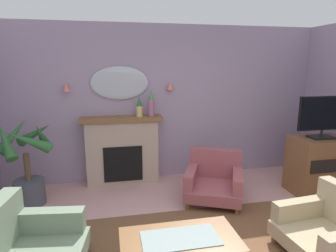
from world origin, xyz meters
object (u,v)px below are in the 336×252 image
object	(u,v)px
wall_sconce_right	(170,85)
coffee_table	(180,244)
mantel_vase_right	(139,107)
tv_flatscreen	(324,116)
potted_plant_tall_palm	(27,164)
wall_sconce_left	(66,87)
tv_cabinet	(317,165)
armchair_near_fireplace	(331,228)
mantel_vase_centre	(151,103)
fireplace	(122,151)
wall_mirror	(120,83)
armchair_beside_couch	(214,179)

from	to	relation	value
wall_sconce_right	coffee_table	size ratio (longest dim) A/B	0.13
mantel_vase_right	coffee_table	size ratio (longest dim) A/B	0.31
tv_flatscreen	wall_sconce_right	bearing A→B (deg)	152.35
potted_plant_tall_palm	mantel_vase_right	bearing A→B (deg)	16.62
wall_sconce_left	tv_cabinet	size ratio (longest dim) A/B	0.16
armchair_near_fireplace	tv_cabinet	xyz separation A→B (m)	(0.92, 1.39, 0.15)
mantel_vase_centre	tv_cabinet	size ratio (longest dim) A/B	0.48
fireplace	tv_flatscreen	xyz separation A→B (m)	(2.99, -1.03, 0.68)
mantel_vase_centre	tv_cabinet	bearing A→B (deg)	-21.50
tv_flatscreen	potted_plant_tall_palm	xyz separation A→B (m)	(-4.37, 0.50, -0.62)
coffee_table	armchair_near_fireplace	xyz separation A→B (m)	(1.67, 0.05, -0.08)
wall_mirror	tv_cabinet	world-z (taller)	wall_mirror
tv_cabinet	tv_flatscreen	world-z (taller)	tv_flatscreen
potted_plant_tall_palm	wall_sconce_left	bearing A→B (deg)	49.80
mantel_vase_centre	tv_flatscreen	distance (m)	2.69
coffee_table	potted_plant_tall_palm	bearing A→B (deg)	132.68
tv_cabinet	wall_sconce_right	bearing A→B (deg)	152.79
mantel_vase_centre	wall_sconce_right	xyz separation A→B (m)	(0.35, 0.12, 0.29)
wall_sconce_left	mantel_vase_centre	bearing A→B (deg)	-5.08
fireplace	armchair_near_fireplace	size ratio (longest dim) A/B	1.54
wall_mirror	tv_cabinet	size ratio (longest dim) A/B	1.07
fireplace	wall_sconce_left	distance (m)	1.38
tv_cabinet	potted_plant_tall_palm	xyz separation A→B (m)	(-4.37, 0.48, 0.17)
mantel_vase_right	armchair_beside_couch	distance (m)	1.68
wall_sconce_right	potted_plant_tall_palm	world-z (taller)	wall_sconce_right
fireplace	armchair_beside_couch	bearing A→B (deg)	-33.86
armchair_near_fireplace	tv_flatscreen	distance (m)	1.90
tv_flatscreen	potted_plant_tall_palm	world-z (taller)	tv_flatscreen
coffee_table	tv_cabinet	bearing A→B (deg)	29.08
armchair_near_fireplace	mantel_vase_right	bearing A→B (deg)	126.78
wall_sconce_left	tv_cabinet	xyz separation A→B (m)	(3.84, -1.10, -1.21)
mantel_vase_right	wall_sconce_right	distance (m)	0.66
wall_sconce_left	coffee_table	xyz separation A→B (m)	(1.25, -2.55, -1.28)
tv_cabinet	coffee_table	bearing A→B (deg)	-150.92
wall_sconce_left	coffee_table	world-z (taller)	wall_sconce_left
armchair_beside_couch	tv_cabinet	xyz separation A→B (m)	(1.67, -0.12, 0.15)
mantel_vase_centre	wall_sconce_left	size ratio (longest dim) A/B	3.11
fireplace	potted_plant_tall_palm	world-z (taller)	potted_plant_tall_palm
wall_sconce_left	coffee_table	distance (m)	3.11
tv_flatscreen	armchair_near_fireplace	bearing A→B (deg)	-124.00
fireplace	mantel_vase_right	bearing A→B (deg)	-5.39
fireplace	tv_cabinet	xyz separation A→B (m)	(2.99, -1.01, -0.12)
mantel_vase_right	wall_sconce_left	distance (m)	1.20
wall_mirror	potted_plant_tall_palm	bearing A→B (deg)	-154.01
coffee_table	fireplace	bearing A→B (deg)	99.30
mantel_vase_right	tv_cabinet	world-z (taller)	mantel_vase_right
armchair_beside_couch	tv_cabinet	size ratio (longest dim) A/B	1.20
mantel_vase_right	potted_plant_tall_palm	xyz separation A→B (m)	(-1.67, -0.50, -0.70)
armchair_beside_couch	tv_flatscreen	world-z (taller)	tv_flatscreen
armchair_near_fireplace	potted_plant_tall_palm	xyz separation A→B (m)	(-3.45, 1.87, 0.32)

